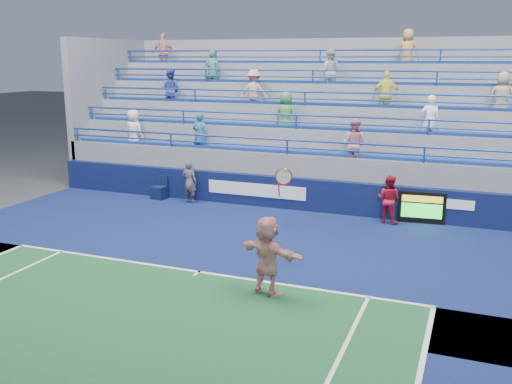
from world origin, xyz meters
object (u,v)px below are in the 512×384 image
at_px(judge_chair, 159,192).
at_px(tennis_player, 267,255).
at_px(line_judge, 189,182).
at_px(ball_girl, 389,199).
at_px(serve_speed_board, 422,208).

distance_m(judge_chair, tennis_player, 9.48).
xyz_separation_m(tennis_player, line_judge, (-5.39, 6.59, -0.13)).
bearing_deg(tennis_player, ball_girl, 76.26).
bearing_deg(judge_chair, tennis_player, -44.96).
bearing_deg(tennis_player, judge_chair, 135.04).
xyz_separation_m(serve_speed_board, ball_girl, (-0.97, -0.35, 0.26)).
bearing_deg(serve_speed_board, line_judge, -177.62).
distance_m(judge_chair, ball_girl, 8.32).
distance_m(serve_speed_board, tennis_player, 7.40).
xyz_separation_m(line_judge, ball_girl, (7.00, -0.02, 0.00)).
distance_m(judge_chair, line_judge, 1.40).
relative_size(tennis_player, line_judge, 1.87).
xyz_separation_m(judge_chair, line_judge, (1.31, -0.09, 0.49)).
relative_size(tennis_player, ball_girl, 1.86).
height_order(judge_chair, line_judge, line_judge).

